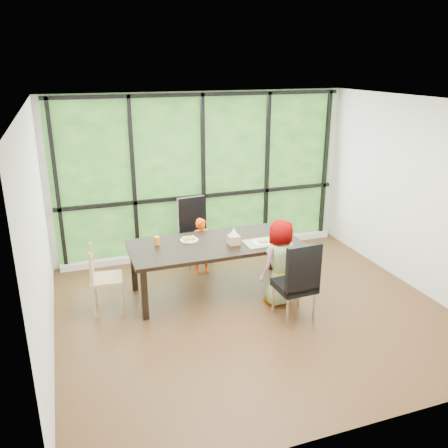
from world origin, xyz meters
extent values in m
plane|color=black|center=(0.00, 0.00, 0.00)|extent=(5.00, 5.00, 0.00)
plane|color=silver|center=(0.00, 2.25, 1.35)|extent=(5.00, 0.00, 5.00)
cube|color=#1B501B|center=(0.00, 2.23, 1.35)|extent=(4.80, 0.02, 2.65)
cube|color=silver|center=(0.00, 2.15, 0.05)|extent=(4.80, 0.12, 0.10)
cube|color=black|center=(-0.29, 0.70, 0.38)|extent=(2.43, 1.21, 0.75)
cube|color=black|center=(-0.27, 1.74, 0.54)|extent=(0.50, 0.50, 1.08)
cube|color=black|center=(0.42, -0.33, 0.54)|extent=(0.48, 0.48, 1.08)
cube|color=#A27D53|center=(-1.80, 0.68, 0.45)|extent=(0.44, 0.46, 0.90)
imported|color=#FC4B07|center=(-0.29, 1.34, 0.45)|extent=(0.35, 0.25, 0.90)
imported|color=slate|center=(0.41, 0.11, 0.59)|extent=(0.67, 0.54, 1.19)
cube|color=tan|center=(0.32, 0.49, 0.75)|extent=(0.48, 0.35, 0.01)
cylinder|color=white|center=(-0.61, 0.91, 0.76)|extent=(0.26, 0.26, 0.02)
cylinder|color=white|center=(0.33, 0.48, 0.76)|extent=(0.27, 0.27, 0.02)
cylinder|color=orange|center=(-1.07, 0.90, 0.81)|extent=(0.07, 0.07, 0.12)
cylinder|color=#50C223|center=(0.66, 0.41, 0.81)|extent=(0.08, 0.08, 0.12)
cube|color=tan|center=(-0.06, 0.57, 0.81)|extent=(0.15, 0.15, 0.13)
cylinder|color=white|center=(-1.07, 0.90, 0.91)|extent=(0.01, 0.04, 0.20)
cylinder|color=pink|center=(0.66, 0.41, 0.91)|extent=(0.01, 0.04, 0.20)
cone|color=white|center=(-0.06, 0.57, 0.93)|extent=(0.12, 0.12, 0.11)
camera|label=1|loc=(-2.16, -5.03, 3.14)|focal=37.35mm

